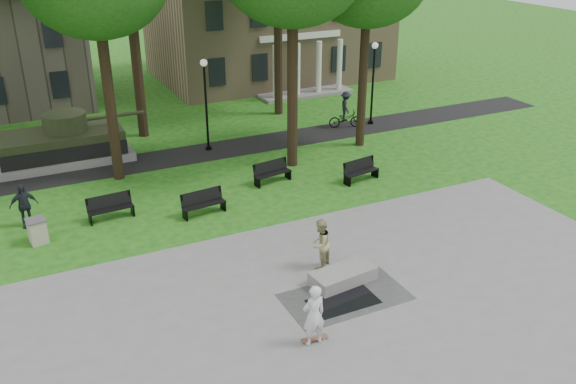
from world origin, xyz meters
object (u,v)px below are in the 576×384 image
(skateboarder, at_px, (314,315))
(park_bench_0, at_px, (110,207))
(concrete_block, at_px, (343,276))
(friend_watching, at_px, (320,244))
(cyclist, at_px, (345,113))
(trash_bin, at_px, (37,231))

(skateboarder, relative_size, park_bench_0, 1.05)
(concrete_block, distance_m, friend_watching, 1.39)
(concrete_block, distance_m, cyclist, 16.43)
(trash_bin, bearing_deg, park_bench_0, 16.48)
(park_bench_0, xyz_separation_m, trash_bin, (-2.83, -0.84, -0.04))
(friend_watching, bearing_deg, trash_bin, -69.05)
(skateboarder, bearing_deg, concrete_block, -136.92)
(cyclist, height_order, trash_bin, cyclist)
(concrete_block, xyz_separation_m, cyclist, (8.44, 14.08, 0.61))
(friend_watching, height_order, cyclist, cyclist)
(cyclist, height_order, park_bench_0, cyclist)
(concrete_block, relative_size, park_bench_0, 1.20)
(cyclist, distance_m, trash_bin, 18.55)
(cyclist, xyz_separation_m, trash_bin, (-17.27, -6.77, -0.37))
(skateboarder, height_order, park_bench_0, skateboarder)
(skateboarder, bearing_deg, trash_bin, -58.43)
(skateboarder, xyz_separation_m, trash_bin, (-6.44, 9.70, -0.49))
(friend_watching, xyz_separation_m, trash_bin, (-8.60, 6.11, -0.43))
(concrete_block, xyz_separation_m, trash_bin, (-8.83, 7.31, 0.24))
(skateboarder, bearing_deg, friend_watching, -123.02)
(skateboarder, bearing_deg, park_bench_0, -73.10)
(cyclist, bearing_deg, friend_watching, 164.13)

